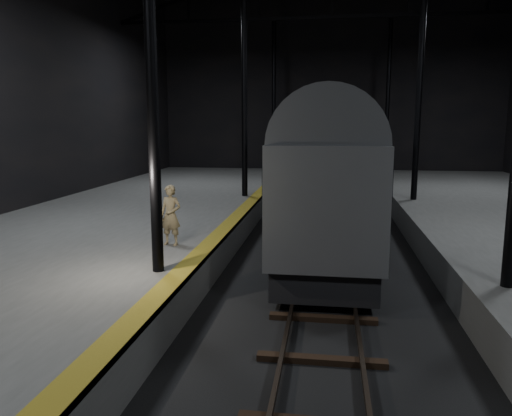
# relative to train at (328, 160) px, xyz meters

# --- Properties ---
(ground) EXTENTS (44.00, 44.00, 0.00)m
(ground) POSITION_rel_train_xyz_m (0.00, -5.70, -2.86)
(ground) COLOR black
(ground) RESTS_ON ground
(platform_left) EXTENTS (9.00, 43.80, 1.00)m
(platform_left) POSITION_rel_train_xyz_m (-7.50, -5.70, -2.36)
(platform_left) COLOR #555553
(platform_left) RESTS_ON ground
(tactile_strip) EXTENTS (0.50, 43.80, 0.01)m
(tactile_strip) POSITION_rel_train_xyz_m (-3.25, -5.70, -1.86)
(tactile_strip) COLOR olive
(tactile_strip) RESTS_ON platform_left
(track) EXTENTS (2.40, 43.00, 0.24)m
(track) POSITION_rel_train_xyz_m (0.00, -5.70, -2.79)
(track) COLOR #3F3328
(track) RESTS_ON ground
(train) EXTENTS (2.88, 19.18, 5.13)m
(train) POSITION_rel_train_xyz_m (0.00, 0.00, 0.00)
(train) COLOR #A5A8AD
(train) RESTS_ON ground
(woman) EXTENTS (0.68, 0.51, 1.69)m
(woman) POSITION_rel_train_xyz_m (-4.26, -7.28, -1.02)
(woman) COLOR #917F59
(woman) RESTS_ON platform_left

